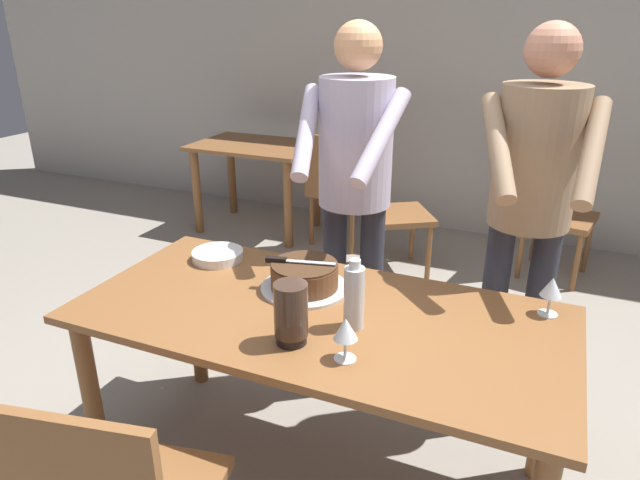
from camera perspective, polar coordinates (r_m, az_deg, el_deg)
The scene contains 16 objects.
ground_plane at distance 2.48m, azimuth -0.12°, elevation -22.51°, with size 14.00×14.00×0.00m, color gray.
back_wall at distance 4.76m, azimuth 15.45°, elevation 16.58°, with size 10.00×0.12×2.70m, color #BCB7AD.
main_dining_table at distance 2.08m, azimuth -0.14°, elevation -9.80°, with size 1.76×0.84×0.75m.
cake_on_platter at distance 2.16m, azimuth -1.58°, elevation -3.80°, with size 0.34×0.34×0.11m.
cake_knife at distance 2.15m, azimuth -3.48°, elevation -2.10°, with size 0.27×0.08×0.02m.
plate_stack at distance 2.47m, azimuth -10.33°, elevation -1.53°, with size 0.22×0.22×0.04m.
wine_glass_near at distance 1.72m, azimuth 2.61°, elevation -9.13°, with size 0.08×0.08×0.14m.
wine_glass_far at distance 2.12m, azimuth 22.44°, elevation -4.55°, with size 0.08×0.08×0.14m.
water_bottle at distance 1.89m, azimuth 3.48°, elevation -5.76°, with size 0.07×0.07×0.25m.
hurricane_lamp at distance 1.80m, azimuth -2.99°, elevation -7.41°, with size 0.11×0.11×0.21m.
person_cutting_cake at distance 2.48m, azimuth 3.51°, elevation 6.41°, with size 0.47×0.56×1.72m.
person_standing_beside at distance 2.38m, azimuth 20.65°, elevation 4.29°, with size 0.46×0.57×1.72m.
background_table at distance 4.76m, azimuth -6.47°, elevation 7.74°, with size 1.00×0.70×0.74m.
background_chair_0 at distance 3.92m, azimuth 6.81°, elevation 3.29°, with size 0.61×0.61×0.90m.
background_chair_1 at distance 4.21m, azimuth 22.22°, elevation 3.08°, with size 0.51×0.51×0.90m.
background_chair_2 at distance 4.39m, azimuth 1.87°, elevation 5.50°, with size 0.50×0.50×0.90m.
Camera 1 is at (0.71, -1.62, 1.74)m, focal length 31.57 mm.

